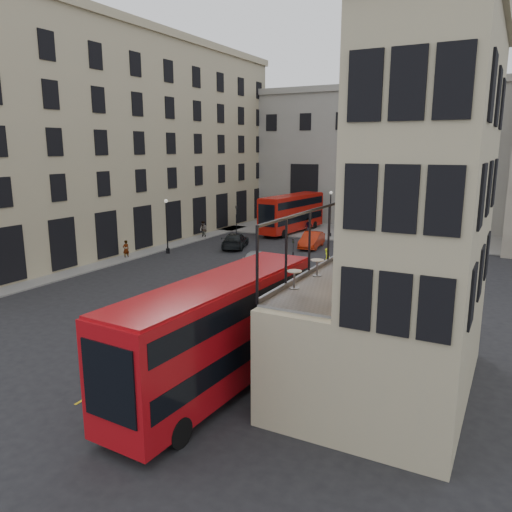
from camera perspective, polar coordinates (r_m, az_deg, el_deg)
The scene contains 31 objects.
ground at distance 26.21m, azimuth -4.55°, elevation -10.57°, with size 140.00×140.00×0.00m, color black.
host_building_main at distance 20.70m, azimuth 19.12°, elevation 5.02°, with size 7.26×11.40×15.10m.
host_frontage at distance 22.78m, azimuth 9.45°, elevation -8.22°, with size 3.00×11.00×4.50m, color tan.
cafe_floor at distance 22.08m, azimuth 9.66°, elevation -2.62°, with size 3.00×10.00×0.10m, color slate.
building_left at distance 56.83m, azimuth -17.38°, elevation 12.97°, with size 14.60×50.60×22.00m.
gateway at distance 70.67m, azimuth 13.31°, elevation 11.33°, with size 35.00×10.60×18.00m.
pavement_far at distance 62.19m, azimuth 9.64°, elevation 2.76°, with size 40.00×12.00×0.12m, color slate.
pavement_left at distance 48.74m, azimuth -19.03°, elevation -0.36°, with size 8.00×48.00×0.12m, color slate.
traffic_light_near at distance 36.09m, azimuth 4.25°, elevation -0.13°, with size 0.16×0.20×3.80m.
traffic_light_far at distance 56.41m, azimuth -2.27°, elevation 4.39°, with size 0.16×0.20×3.80m.
street_lamp_a at distance 49.32m, azimuth -10.13°, elevation 3.03°, with size 0.36×0.36×5.33m.
street_lamp_b at distance 58.09m, azimuth 8.47°, elevation 4.46°, with size 0.36×0.36×5.33m.
bus_near at distance 21.20m, azimuth -4.29°, elevation -8.32°, with size 3.36×12.24×4.83m.
bus_far at distance 60.90m, azimuth 4.13°, elevation 5.09°, with size 3.77×11.69×4.58m.
car_a at distance 43.06m, azimuth -0.29°, elevation -0.40°, with size 1.67×4.16×1.42m, color #999DA0.
car_b at distance 51.98m, azimuth 6.39°, elevation 1.84°, with size 1.71×4.92×1.62m, color #AC210A.
car_c at distance 51.59m, azimuth -2.38°, elevation 1.78°, with size 2.16×5.30×1.54m, color black.
bicycle at distance 37.37m, azimuth -4.41°, elevation -2.83°, with size 0.59×1.68×0.88m, color gray.
cyclist at distance 43.22m, azimuth 8.14°, elevation -0.27°, with size 0.63×0.41×1.73m, color #EEFD1A.
pedestrian_a at distance 57.39m, azimuth -6.03°, elevation 3.00°, with size 0.95×0.74×1.96m, color gray.
pedestrian_b at distance 61.09m, azimuth 6.08°, elevation 3.54°, with size 1.23×0.71×1.91m, color gray.
pedestrian_c at distance 58.65m, azimuth 12.93°, elevation 2.93°, with size 1.11×0.46×1.90m, color gray.
pedestrian_d at distance 58.02m, azimuth 19.24°, elevation 2.33°, with size 0.81×0.53×1.65m, color gray.
pedestrian_e at distance 48.10m, azimuth -14.65°, elevation 0.73°, with size 0.63×0.41×1.73m, color gray.
cafe_table_near at distance 20.12m, azimuth 4.40°, elevation -2.37°, with size 0.59×0.59×0.74m.
cafe_table_mid at distance 22.18m, azimuth 7.01°, elevation -1.04°, with size 0.59×0.59×0.74m.
cafe_table_far at distance 24.21m, azimuth 10.39°, elevation 0.01°, with size 0.60×0.60×0.76m.
cafe_chair_a at distance 18.64m, azimuth 9.44°, elevation -4.52°, with size 0.40×0.40×0.75m.
cafe_chair_b at distance 20.54m, azimuth 11.15°, elevation -2.82°, with size 0.51×0.51×0.97m.
cafe_chair_c at distance 22.89m, azimuth 12.87°, elevation -1.42°, with size 0.46×0.46×0.86m.
cafe_chair_d at distance 24.12m, azimuth 13.25°, elevation -0.79°, with size 0.43×0.43×0.80m.
Camera 1 is at (13.06, -20.33, 10.16)m, focal length 35.00 mm.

